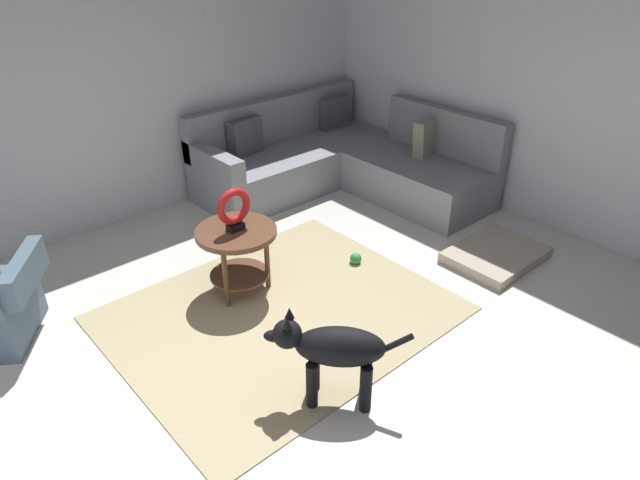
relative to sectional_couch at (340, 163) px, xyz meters
name	(u,v)px	position (x,y,z in m)	size (l,w,h in m)	color
ground_plane	(330,379)	(-1.99, -2.01, -0.34)	(6.00, 6.00, 0.10)	silver
wall_back	(99,75)	(-1.99, 0.93, 1.06)	(6.00, 0.12, 2.70)	silver
wall_right	(595,82)	(0.95, -2.01, 1.06)	(0.12, 6.00, 2.70)	silver
area_rug	(280,313)	(-1.84, -1.31, -0.29)	(2.30, 1.90, 0.01)	tan
sectional_couch	(340,163)	(0.00, 0.00, 0.00)	(2.20, 2.25, 0.88)	gray
side_table	(237,244)	(-1.89, -0.88, 0.12)	(0.60, 0.60, 0.54)	brown
torus_sculpture	(234,209)	(-1.89, -0.88, 0.42)	(0.28, 0.08, 0.33)	black
dog_bed_mat	(496,255)	(-0.01, -1.93, -0.25)	(0.80, 0.60, 0.09)	#B2A38E
dog	(332,350)	(-2.13, -2.18, 0.09)	(0.62, 0.65, 0.63)	black
dog_toy_ball	(356,259)	(-0.95, -1.19, -0.24)	(0.10, 0.10, 0.10)	green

